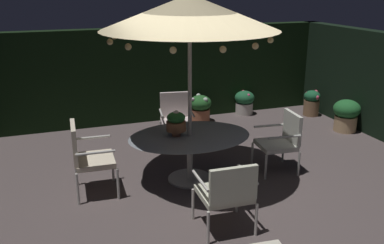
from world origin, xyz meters
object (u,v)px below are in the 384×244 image
(patio_dining_table, at_px, (190,144))
(patio_chair_north, at_px, (282,138))
(potted_plant_back_left, at_px, (346,114))
(potted_plant_left_far, at_px, (244,102))
(potted_plant_front_corner, at_px, (312,102))
(patio_chair_southeast, at_px, (227,191))
(potted_plant_left_near, at_px, (200,108))
(patio_chair_northeast, at_px, (176,116))
(centerpiece_planter, at_px, (176,122))
(patio_umbrella, at_px, (190,12))
(patio_chair_east, at_px, (87,154))

(patio_dining_table, relative_size, patio_chair_north, 1.95)
(potted_plant_back_left, bearing_deg, potted_plant_left_far, 129.27)
(potted_plant_left_far, xyz_separation_m, potted_plant_front_corner, (1.40, -0.60, 0.02))
(patio_chair_southeast, bearing_deg, potted_plant_left_near, 73.67)
(patio_dining_table, relative_size, potted_plant_front_corner, 3.19)
(potted_plant_left_far, bearing_deg, patio_chair_northeast, -147.10)
(centerpiece_planter, bearing_deg, patio_chair_northeast, 73.02)
(centerpiece_planter, height_order, patio_chair_north, centerpiece_planter)
(patio_chair_southeast, xyz_separation_m, potted_plant_left_far, (2.36, 4.32, -0.25))
(patio_umbrella, height_order, potted_plant_left_near, patio_umbrella)
(patio_dining_table, relative_size, patio_chair_east, 1.76)
(patio_chair_north, height_order, potted_plant_left_near, patio_chair_north)
(potted_plant_left_far, bearing_deg, centerpiece_planter, -132.11)
(potted_plant_left_far, height_order, potted_plant_front_corner, potted_plant_front_corner)
(patio_chair_north, distance_m, potted_plant_back_left, 2.55)
(patio_chair_southeast, distance_m, potted_plant_front_corner, 5.30)
(potted_plant_back_left, relative_size, potted_plant_left_near, 1.11)
(patio_chair_southeast, relative_size, potted_plant_back_left, 1.42)
(potted_plant_back_left, bearing_deg, patio_chair_northeast, 173.37)
(patio_chair_east, xyz_separation_m, potted_plant_left_far, (3.82, 2.75, -0.32))
(potted_plant_back_left, xyz_separation_m, potted_plant_left_near, (-2.58, 1.55, -0.04))
(potted_plant_back_left, bearing_deg, patio_umbrella, -163.85)
(patio_dining_table, bearing_deg, patio_chair_southeast, -92.13)
(patio_chair_east, distance_m, patio_chair_southeast, 2.14)
(patio_dining_table, height_order, patio_umbrella, patio_umbrella)
(potted_plant_left_far, xyz_separation_m, potted_plant_left_near, (-1.15, -0.19, 0.03))
(centerpiece_planter, xyz_separation_m, potted_plant_left_far, (2.50, 2.77, -0.65))
(potted_plant_left_near, bearing_deg, potted_plant_front_corner, -9.11)
(patio_chair_north, distance_m, patio_chair_northeast, 2.06)
(centerpiece_planter, xyz_separation_m, potted_plant_left_near, (1.35, 2.58, -0.62))
(patio_chair_northeast, xyz_separation_m, potted_plant_back_left, (3.49, -0.41, -0.20))
(potted_plant_left_near, height_order, potted_plant_front_corner, potted_plant_left_near)
(centerpiece_planter, distance_m, potted_plant_left_far, 3.79)
(patio_chair_east, bearing_deg, patio_chair_north, -4.12)
(patio_dining_table, distance_m, potted_plant_back_left, 3.89)
(patio_chair_north, bearing_deg, patio_dining_table, 174.50)
(patio_chair_north, height_order, potted_plant_back_left, patio_chair_north)
(patio_chair_north, bearing_deg, potted_plant_left_near, 97.04)
(patio_chair_northeast, xyz_separation_m, patio_chair_east, (-1.75, -1.41, 0.06))
(centerpiece_planter, xyz_separation_m, potted_plant_back_left, (3.93, 1.03, -0.58))
(patio_chair_southeast, distance_m, potted_plant_back_left, 4.59)
(patio_chair_northeast, distance_m, potted_plant_left_far, 2.48)
(potted_plant_back_left, distance_m, potted_plant_left_far, 2.25)
(patio_chair_southeast, bearing_deg, patio_dining_table, 87.87)
(patio_chair_east, height_order, potted_plant_left_near, patio_chair_east)
(potted_plant_left_near, bearing_deg, patio_chair_northeast, -128.52)
(patio_chair_northeast, bearing_deg, patio_chair_north, -52.37)
(patio_chair_southeast, height_order, potted_plant_back_left, patio_chair_southeast)
(patio_dining_table, height_order, potted_plant_back_left, patio_dining_table)
(patio_chair_southeast, bearing_deg, potted_plant_front_corner, 44.76)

